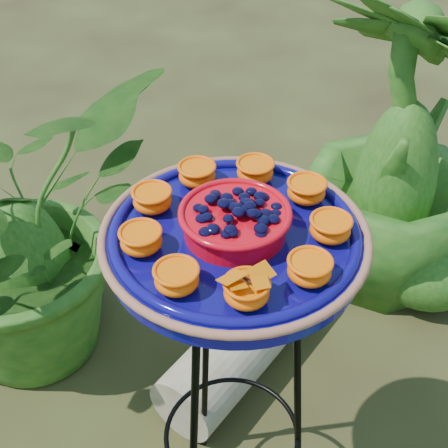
% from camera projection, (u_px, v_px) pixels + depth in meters
% --- Properties ---
extents(tripod_stand, '(0.41, 0.41, 0.94)m').
position_uv_depth(tripod_stand, '(233.00, 373.00, 1.40)').
color(tripod_stand, black).
rests_on(tripod_stand, ground).
extents(feeder_dish, '(0.57, 0.57, 0.11)m').
position_uv_depth(feeder_dish, '(235.00, 234.00, 1.14)').
color(feeder_dish, '#0B0863').
rests_on(feeder_dish, tripod_stand).
extents(driftwood_log, '(0.66, 0.62, 0.23)m').
position_uv_depth(driftwood_log, '(243.00, 342.00, 2.06)').
color(driftwood_log, tan).
rests_on(driftwood_log, ground).
extents(shrub_back_left, '(1.18, 1.17, 0.99)m').
position_uv_depth(shrub_back_left, '(16.00, 226.00, 1.93)').
color(shrub_back_left, '#194713').
rests_on(shrub_back_left, ground).
extents(shrub_back_right, '(0.89, 0.89, 1.14)m').
position_uv_depth(shrub_back_right, '(401.00, 151.00, 2.12)').
color(shrub_back_right, '#194713').
rests_on(shrub_back_right, ground).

